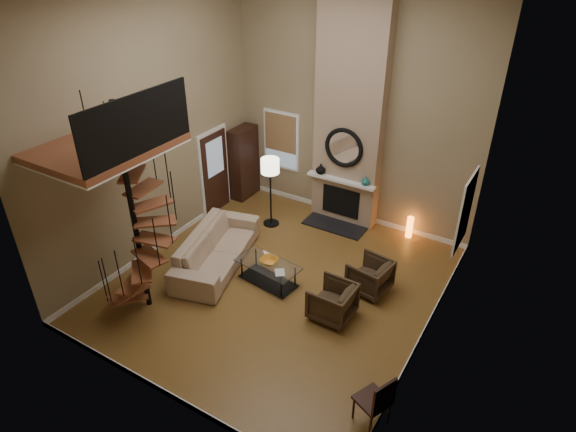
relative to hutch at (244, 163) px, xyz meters
The scene contains 32 objects.
ground 4.06m from the hutch, 45.04° to the right, with size 6.00×6.50×0.01m, color olive.
back_wall 3.35m from the hutch, ahead, with size 6.00×0.02×5.50m, color #93805E.
front_wall 6.89m from the hutch, 65.23° to the right, with size 6.00×0.02×5.50m, color #93805E.
left_wall 3.33m from the hutch, 94.33° to the right, with size 0.02×6.50×5.50m, color #93805E.
right_wall 6.67m from the hutch, 25.75° to the right, with size 0.02×6.50×5.50m, color #93805E.
baseboard_back 2.96m from the hutch, ahead, with size 6.00×0.02×0.12m, color white.
baseboard_front 6.70m from the hutch, 65.19° to the right, with size 6.00×0.02×0.12m, color white.
baseboard_left 2.94m from the hutch, 94.13° to the right, with size 0.02×6.50×0.12m, color white.
baseboard_right 6.48m from the hutch, 25.79° to the right, with size 0.02×6.50×0.12m, color white.
chimney_breast 3.33m from the hutch, ahead, with size 1.60×0.38×5.50m, color #9E8166.
hearth 2.95m from the hutch, ahead, with size 1.50×0.60×0.04m, color black.
firebox 2.82m from the hutch, ahead, with size 0.95×0.02×0.72m, color black.
mantel 2.80m from the hutch, ahead, with size 1.70×0.18×0.06m, color white.
mirror_frame 2.96m from the hutch, ahead, with size 0.94×0.94×0.10m, color black.
mirror_disc 2.96m from the hutch, ahead, with size 0.80×0.80×0.01m, color white.
vase_left 2.27m from the hutch, ahead, with size 0.24×0.24×0.25m, color black.
vase_right 3.41m from the hutch, ahead, with size 0.20×0.20×0.21m, color #1B5E59.
window_back 1.19m from the hutch, 25.82° to the left, with size 1.02×0.06×1.52m.
window_right 5.86m from the hutch, ahead, with size 0.06×1.02×1.52m.
entry_door 1.01m from the hutch, 99.51° to the right, with size 0.10×1.05×2.16m.
loft 5.18m from the hutch, 80.80° to the right, with size 1.70×2.20×1.09m.
spiral_stair 4.77m from the hutch, 77.61° to the right, with size 1.47×1.47×4.06m.
hutch is the anchor object (origin of this frame).
sofa 3.20m from the hutch, 65.63° to the right, with size 2.63×1.03×0.77m, color tan.
armchair_near 4.99m from the hutch, 24.28° to the right, with size 0.73×0.75×0.68m, color #3E2D1D.
armchair_far 5.27m from the hutch, 36.19° to the right, with size 0.75×0.77×0.70m, color #3E2D1D.
coffee_table 3.90m from the hutch, 47.67° to the right, with size 1.36×0.81×0.47m.
bowl 3.83m from the hutch, 47.17° to the right, with size 0.36×0.36×0.09m, color orange.
book 4.22m from the hutch, 45.52° to the right, with size 0.18×0.25×0.02m, color gray.
floor_lamp 1.73m from the hutch, 32.45° to the right, with size 0.43×0.43×1.75m.
accent_lamp 4.53m from the hutch, ahead, with size 0.15×0.15×0.53m, color orange.
side_chair 7.53m from the hutch, 40.18° to the right, with size 0.58×0.58×0.96m.
Camera 1 is at (4.29, -6.72, 6.34)m, focal length 30.91 mm.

